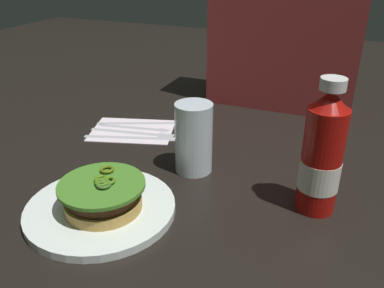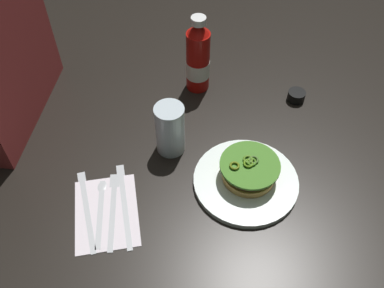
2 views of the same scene
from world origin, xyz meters
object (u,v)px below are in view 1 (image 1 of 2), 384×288
object	(u,v)px
burger_sandwich	(103,195)
water_glass	(194,138)
napkin	(133,130)
steak_knife	(147,122)
diner_person	(288,10)
ketchup_bottle	(322,157)
spoon_utensil	(145,127)
dinner_plate	(101,209)
fork_utensil	(139,132)
butter_knife	(140,137)

from	to	relation	value
burger_sandwich	water_glass	distance (m)	0.21
napkin	steak_knife	size ratio (longest dim) A/B	0.91
burger_sandwich	water_glass	xyz separation A→B (m)	(0.08, 0.19, 0.03)
diner_person	steak_knife	bearing A→B (deg)	-134.13
ketchup_bottle	napkin	size ratio (longest dim) A/B	1.19
water_glass	steak_knife	world-z (taller)	water_glass
spoon_utensil	steak_knife	distance (m)	0.03
dinner_plate	ketchup_bottle	world-z (taller)	ketchup_bottle
dinner_plate	napkin	xyz separation A→B (m)	(-0.11, 0.30, -0.01)
fork_utensil	water_glass	bearing A→B (deg)	-30.16
butter_knife	diner_person	size ratio (longest dim) A/B	0.39
dinner_plate	fork_utensil	size ratio (longest dim) A/B	1.22
ketchup_bottle	dinner_plate	bearing A→B (deg)	-155.31
dinner_plate	water_glass	xyz separation A→B (m)	(0.09, 0.19, 0.06)
spoon_utensil	diner_person	distance (m)	0.46
fork_utensil	spoon_utensil	xyz separation A→B (m)	(0.00, 0.03, 0.00)
dinner_plate	napkin	size ratio (longest dim) A/B	1.30
dinner_plate	burger_sandwich	world-z (taller)	burger_sandwich
butter_knife	fork_utensil	distance (m)	0.03
napkin	butter_knife	bearing A→B (deg)	-38.65
napkin	steak_knife	world-z (taller)	steak_knife
dinner_plate	butter_knife	size ratio (longest dim) A/B	1.10
burger_sandwich	water_glass	bearing A→B (deg)	68.37
burger_sandwich	napkin	xyz separation A→B (m)	(-0.12, 0.30, -0.04)
napkin	fork_utensil	bearing A→B (deg)	-22.59
dinner_plate	spoon_utensil	size ratio (longest dim) A/B	1.37
dinner_plate	steak_knife	bearing A→B (deg)	106.32
fork_utensil	diner_person	distance (m)	0.48
ketchup_bottle	butter_knife	size ratio (longest dim) A/B	1.01
dinner_plate	burger_sandwich	distance (m)	0.03
fork_utensil	burger_sandwich	bearing A→B (deg)	-70.83
dinner_plate	butter_knife	distance (m)	0.28
burger_sandwich	spoon_utensil	xyz separation A→B (m)	(-0.10, 0.32, -0.03)
steak_knife	diner_person	bearing A→B (deg)	45.87
burger_sandwich	diner_person	bearing A→B (deg)	76.38
spoon_utensil	diner_person	size ratio (longest dim) A/B	0.31
ketchup_bottle	water_glass	size ratio (longest dim) A/B	1.64
water_glass	burger_sandwich	bearing A→B (deg)	-111.63
butter_knife	steak_knife	world-z (taller)	same
burger_sandwich	fork_utensil	size ratio (longest dim) A/B	0.69
napkin	dinner_plate	bearing A→B (deg)	-68.96
napkin	burger_sandwich	bearing A→B (deg)	-67.60
steak_knife	butter_knife	bearing A→B (deg)	-72.70
water_glass	butter_knife	bearing A→B (deg)	153.12
napkin	fork_utensil	size ratio (longest dim) A/B	0.94
napkin	butter_knife	distance (m)	0.05
butter_knife	fork_utensil	xyz separation A→B (m)	(-0.02, 0.02, 0.00)
spoon_utensil	fork_utensil	bearing A→B (deg)	-91.80
fork_utensil	diner_person	bearing A→B (deg)	52.52
ketchup_bottle	diner_person	distance (m)	0.52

